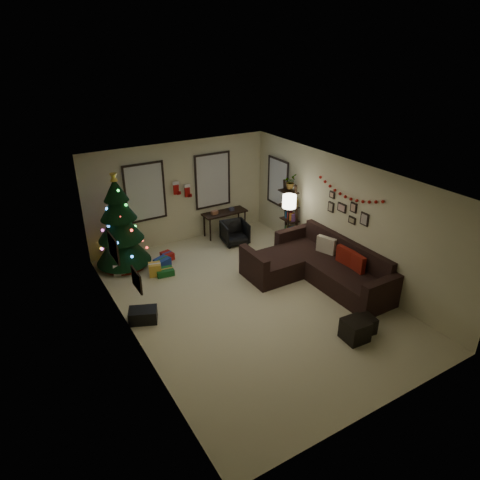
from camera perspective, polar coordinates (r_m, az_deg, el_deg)
name	(u,v)px	position (r m, az deg, el deg)	size (l,w,h in m)	color
floor	(250,300)	(9.32, 1.38, -7.90)	(7.00, 7.00, 0.00)	beige
ceiling	(252,178)	(8.16, 1.58, 8.14)	(7.00, 7.00, 0.00)	white
wall_back	(180,193)	(11.54, -7.89, 6.12)	(5.00, 5.00, 0.00)	beige
wall_front	(387,339)	(6.42, 18.77, -12.20)	(5.00, 5.00, 0.00)	beige
wall_left	(129,276)	(7.76, -14.39, -4.55)	(7.00, 7.00, 0.00)	beige
wall_right	(345,218)	(10.10, 13.57, 2.78)	(7.00, 7.00, 0.00)	beige
window_back_left	(145,192)	(11.13, -12.39, 6.13)	(1.05, 0.06, 1.50)	#728CB2
window_back_right	(212,180)	(11.83, -3.64, 7.82)	(1.05, 0.06, 1.50)	#728CB2
window_right_wall	(278,182)	(11.86, 5.04, 7.57)	(0.06, 0.90, 1.30)	#728CB2
christmas_tree	(120,228)	(10.58, -15.46, 1.52)	(1.29, 1.29, 2.41)	black
presents	(153,266)	(10.58, -11.32, -3.36)	(1.50, 1.00, 0.30)	silver
sofa	(318,267)	(10.08, 10.21, -3.51)	(2.16, 3.12, 0.94)	black
pillow_red_a	(357,264)	(9.71, 15.10, -3.01)	(0.11, 0.43, 0.43)	maroon
pillow_red_b	(345,257)	(9.94, 13.61, -2.15)	(0.12, 0.44, 0.44)	maroon
pillow_cream	(326,246)	(10.34, 11.24, -0.83)	(0.13, 0.46, 0.46)	beige
ottoman_near	(355,330)	(8.41, 14.87, -11.35)	(0.43, 0.43, 0.41)	black
ottoman_far	(365,324)	(8.68, 16.09, -10.61)	(0.34, 0.34, 0.32)	black
desk	(225,215)	(12.04, -2.02, 3.36)	(1.25, 0.45, 0.67)	black
desk_chair	(235,233)	(11.61, -0.68, 0.96)	(0.60, 0.56, 0.62)	black
bookshelf	(290,215)	(11.37, 6.61, 3.23)	(0.30, 0.52, 1.77)	black
potted_plant	(290,180)	(11.11, 6.60, 7.88)	(0.43, 0.37, 0.47)	#4C4C4C
floor_lamp	(289,205)	(10.71, 6.46, 4.54)	(0.34, 0.34, 1.59)	black
art_map	(113,248)	(8.52, -16.30, -0.98)	(0.04, 0.60, 0.50)	black
art_abstract	(137,280)	(7.39, -13.42, -5.14)	(0.04, 0.45, 0.35)	black
gallery	(347,210)	(9.96, 13.90, 3.79)	(0.03, 1.25, 0.54)	black
garland	(349,193)	(9.79, 14.08, 6.02)	(0.08, 1.90, 0.30)	#A5140C
stocking_left	(176,188)	(11.31, -8.36, 6.79)	(0.20, 0.05, 0.36)	#990F0C
stocking_right	(188,190)	(11.53, -6.90, 6.48)	(0.20, 0.05, 0.36)	#990F0C
storage_bin	(143,315)	(8.84, -12.60, -9.63)	(0.54, 0.36, 0.27)	black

